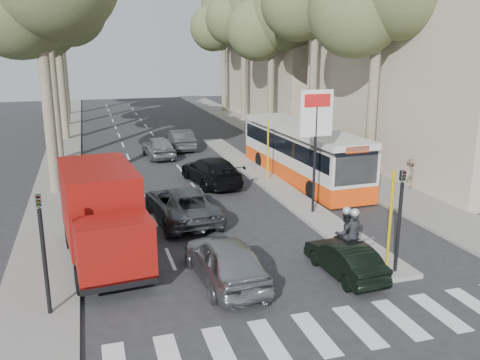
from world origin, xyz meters
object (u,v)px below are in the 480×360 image
object	(u,v)px
red_truck	(102,214)
motorcycle	(349,236)
silver_hatchback	(225,260)
city_bus	(301,151)
dark_hatchback	(345,259)

from	to	relation	value
red_truck	motorcycle	distance (m)	8.69
silver_hatchback	city_bus	xyz separation A→B (m)	(7.57, 11.38, 0.85)
red_truck	city_bus	xyz separation A→B (m)	(11.22, 8.53, -0.14)
dark_hatchback	silver_hatchback	bearing A→B (deg)	-13.21
red_truck	city_bus	distance (m)	14.10
dark_hatchback	motorcycle	size ratio (longest dim) A/B	1.51
red_truck	city_bus	world-z (taller)	red_truck
city_bus	motorcycle	size ratio (longest dim) A/B	5.01
silver_hatchback	city_bus	bearing A→B (deg)	-127.56
silver_hatchback	red_truck	bearing A→B (deg)	-41.83
silver_hatchback	city_bus	distance (m)	13.69
dark_hatchback	red_truck	bearing A→B (deg)	-28.55
motorcycle	dark_hatchback	bearing A→B (deg)	-131.56
dark_hatchback	motorcycle	world-z (taller)	motorcycle
city_bus	motorcycle	bearing A→B (deg)	-106.90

